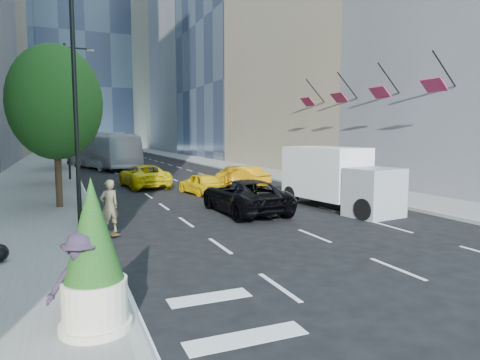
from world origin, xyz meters
name	(u,v)px	position (x,y,z in m)	size (l,w,h in m)	color
ground	(289,238)	(0.00, 0.00, 0.00)	(160.00, 160.00, 0.00)	black
sidewalk_left	(39,173)	(-9.00, 30.00, 0.07)	(6.00, 120.00, 0.15)	slate
sidewalk_right	(234,167)	(10.00, 30.00, 0.07)	(4.00, 120.00, 0.15)	slate
tower_right_far	(179,51)	(22.00, 98.00, 25.00)	(20.00, 24.00, 50.00)	gray
lamp_near	(79,70)	(-6.32, 4.00, 5.81)	(2.13, 0.22, 10.00)	black
lamp_far	(69,103)	(-6.32, 22.00, 5.81)	(2.13, 0.22, 10.00)	black
tree_near	(55,103)	(-7.20, 9.00, 4.97)	(4.20, 4.20, 7.46)	#2E2312
tree_mid	(57,107)	(-7.20, 19.00, 5.32)	(4.50, 4.50, 7.99)	#2E2312
tree_far	(58,123)	(-7.20, 32.00, 4.62)	(3.90, 3.90, 6.92)	#2E2312
traffic_signal	(66,128)	(-6.40, 40.00, 4.23)	(2.48, 0.53, 5.20)	black
facade_flags	(360,92)	(10.64, 10.00, 6.18)	(1.85, 13.30, 2.05)	black
skateboarder	(109,210)	(-5.58, 2.70, 0.93)	(0.68, 0.44, 1.85)	olive
black_sedan_lincoln	(244,196)	(0.50, 5.00, 0.76)	(2.54, 5.50, 1.53)	black
black_sedan_mercedes	(244,193)	(1.20, 6.63, 0.66)	(1.85, 4.55, 1.32)	black
taxi_a	(201,184)	(0.50, 11.50, 0.63)	(1.50, 3.72, 1.27)	yellow
taxi_b	(242,177)	(4.20, 14.00, 0.68)	(1.44, 4.14, 1.36)	#CF8E0A
taxi_c	(144,176)	(-2.00, 16.19, 0.76)	(2.52, 5.46, 1.52)	yellow
taxi_d	(234,175)	(4.20, 15.50, 0.66)	(1.85, 4.55, 1.32)	#E7A20C
city_bus	(101,150)	(-3.20, 33.93, 1.87)	(3.14, 13.42, 3.74)	silver
box_truck	(337,178)	(4.96, 4.27, 1.48)	(3.02, 6.32, 2.90)	silver
pedestrian_c	(82,283)	(-6.80, -5.04, 1.03)	(1.14, 0.66, 1.77)	#2C2233
planter_shrub	(93,258)	(-6.60, -4.94, 1.42)	(1.11, 1.11, 2.66)	beige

